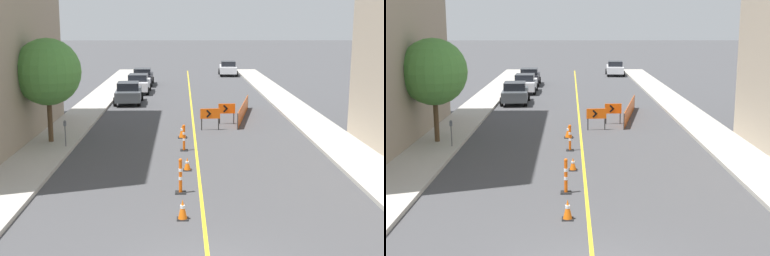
% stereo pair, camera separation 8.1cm
% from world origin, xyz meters
% --- Properties ---
extents(lane_stripe, '(0.12, 53.16, 0.01)m').
position_xyz_m(lane_stripe, '(0.00, 26.58, 0.00)').
color(lane_stripe, gold).
rests_on(lane_stripe, ground_plane).
extents(sidewalk_left, '(2.36, 53.16, 0.16)m').
position_xyz_m(sidewalk_left, '(-6.99, 26.58, 0.08)').
color(sidewalk_left, '#ADA89E').
rests_on(sidewalk_left, ground_plane).
extents(sidewalk_right, '(2.36, 53.16, 0.16)m').
position_xyz_m(sidewalk_right, '(6.99, 26.58, 0.08)').
color(sidewalk_right, '#ADA89E').
rests_on(sidewalk_right, ground_plane).
extents(traffic_cone_nearest, '(0.36, 0.36, 0.64)m').
position_xyz_m(traffic_cone_nearest, '(-0.65, 4.20, 0.32)').
color(traffic_cone_nearest, black).
rests_on(traffic_cone_nearest, ground_plane).
extents(traffic_cone_second, '(0.35, 0.35, 0.54)m').
position_xyz_m(traffic_cone_second, '(-0.45, 9.68, 0.26)').
color(traffic_cone_second, black).
rests_on(traffic_cone_second, ground_plane).
extents(traffic_cone_third, '(0.47, 0.47, 0.69)m').
position_xyz_m(traffic_cone_third, '(-0.64, 15.83, 0.34)').
color(traffic_cone_third, black).
rests_on(traffic_cone_third, ground_plane).
extents(delineator_post_front, '(0.38, 0.38, 1.27)m').
position_xyz_m(delineator_post_front, '(-0.72, 6.76, 0.55)').
color(delineator_post_front, black).
rests_on(delineator_post_front, ground_plane).
extents(delineator_post_rear, '(0.36, 0.36, 1.24)m').
position_xyz_m(delineator_post_rear, '(-0.57, 13.04, 0.54)').
color(delineator_post_rear, black).
rests_on(delineator_post_rear, ground_plane).
extents(arrow_barricade_primary, '(1.11, 0.16, 1.21)m').
position_xyz_m(arrow_barricade_primary, '(0.90, 17.77, 0.87)').
color(arrow_barricade_primary, '#EF560C').
rests_on(arrow_barricade_primary, ground_plane).
extents(arrow_barricade_secondary, '(0.99, 0.11, 1.21)m').
position_xyz_m(arrow_barricade_secondary, '(1.97, 19.54, 0.86)').
color(arrow_barricade_secondary, '#EF560C').
rests_on(arrow_barricade_secondary, ground_plane).
extents(safety_mesh_fence, '(1.52, 7.56, 0.93)m').
position_xyz_m(safety_mesh_fence, '(3.18, 21.57, 0.46)').
color(safety_mesh_fence, '#EF560C').
rests_on(safety_mesh_fence, ground_plane).
extents(parked_car_curb_near, '(2.01, 4.39, 1.59)m').
position_xyz_m(parked_car_curb_near, '(-4.57, 27.53, 0.80)').
color(parked_car_curb_near, '#474C51').
rests_on(parked_car_curb_near, ground_plane).
extents(parked_car_curb_mid, '(1.93, 4.30, 1.59)m').
position_xyz_m(parked_car_curb_mid, '(-4.32, 33.36, 0.80)').
color(parked_car_curb_mid, silver).
rests_on(parked_car_curb_mid, ground_plane).
extents(parked_car_curb_far, '(1.94, 4.33, 1.59)m').
position_xyz_m(parked_car_curb_far, '(-4.35, 38.73, 0.80)').
color(parked_car_curb_far, black).
rests_on(parked_car_curb_far, ground_plane).
extents(parked_car_opposite_side, '(2.03, 4.39, 1.59)m').
position_xyz_m(parked_car_opposite_side, '(4.41, 47.56, 0.80)').
color(parked_car_opposite_side, silver).
rests_on(parked_car_opposite_side, ground_plane).
extents(parking_meter_near_curb, '(0.12, 0.11, 1.26)m').
position_xyz_m(parking_meter_near_curb, '(-6.17, 13.32, 1.05)').
color(parking_meter_near_curb, '#4C4C51').
rests_on(parking_meter_near_curb, sidewalk_left).
extents(street_tree_left_near, '(3.23, 3.23, 5.04)m').
position_xyz_m(street_tree_left_near, '(-7.11, 14.39, 3.58)').
color(street_tree_left_near, '#4C3823').
rests_on(street_tree_left_near, sidewalk_left).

